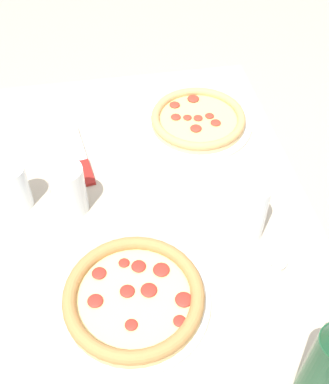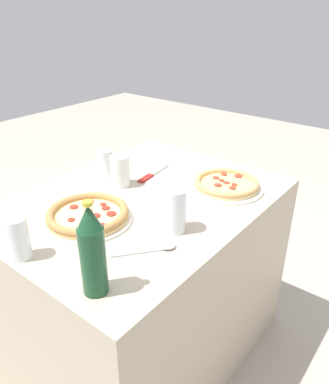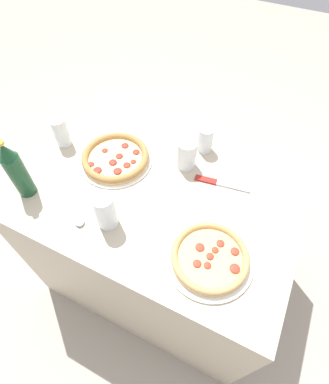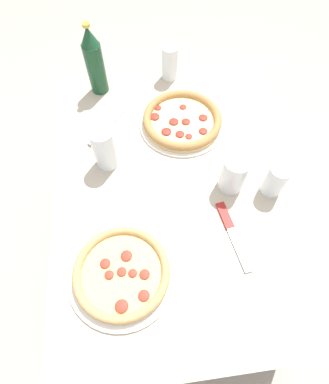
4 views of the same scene
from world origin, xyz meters
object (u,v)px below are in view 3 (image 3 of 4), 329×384
(spoon, at_px, (76,213))
(glass_iced_tea, at_px, (187,156))
(knife, at_px, (219,183))
(glass_water, at_px, (105,212))
(glass_cola, at_px, (61,133))
(pizza_margherita, at_px, (116,158))
(beer_bottle, at_px, (16,170))
(glass_red_wine, at_px, (205,140))
(pizza_pepperoni, at_px, (210,257))

(spoon, bearing_deg, glass_iced_tea, 56.66)
(knife, bearing_deg, spoon, -139.08)
(glass_water, xyz_separation_m, glass_cola, (-0.38, 0.25, -0.01))
(pizza_margherita, bearing_deg, beer_bottle, -127.86)
(glass_red_wine, bearing_deg, knife, -50.48)
(pizza_margherita, distance_m, spoon, 0.28)
(pizza_margherita, xyz_separation_m, glass_water, (0.13, -0.26, 0.05))
(glass_iced_tea, relative_size, knife, 0.57)
(glass_cola, bearing_deg, knife, 7.14)
(knife, relative_size, spoon, 1.26)
(glass_iced_tea, bearing_deg, beer_bottle, -141.21)
(pizza_margherita, xyz_separation_m, glass_cola, (-0.25, -0.01, 0.04))
(pizza_margherita, height_order, glass_cola, glass_cola)
(spoon, bearing_deg, glass_red_wine, 60.32)
(glass_water, bearing_deg, knife, 49.29)
(glass_water, distance_m, beer_bottle, 0.35)
(spoon, bearing_deg, beer_bottle, 179.16)
(glass_red_wine, relative_size, glass_cola, 0.87)
(pizza_pepperoni, height_order, glass_iced_tea, glass_iced_tea)
(glass_water, xyz_separation_m, beer_bottle, (-0.35, -0.02, 0.05))
(pizza_margherita, distance_m, glass_cola, 0.26)
(glass_cola, bearing_deg, pizza_pepperoni, -16.87)
(glass_red_wine, relative_size, knife, 0.52)
(pizza_pepperoni, distance_m, spoon, 0.49)
(glass_iced_tea, xyz_separation_m, glass_red_wine, (0.03, 0.12, -0.00))
(pizza_margherita, bearing_deg, pizza_pepperoni, -25.37)
(pizza_pepperoni, bearing_deg, glass_iced_tea, 124.24)
(glass_red_wine, bearing_deg, glass_iced_tea, -105.53)
(glass_iced_tea, height_order, glass_water, glass_water)
(pizza_pepperoni, xyz_separation_m, knife, (-0.08, 0.31, -0.01))
(glass_iced_tea, distance_m, beer_bottle, 0.62)
(glass_red_wine, bearing_deg, spoon, -119.68)
(glass_water, bearing_deg, glass_iced_tea, 70.07)
(pizza_margherita, distance_m, glass_water, 0.30)
(glass_water, height_order, spoon, glass_water)
(beer_bottle, distance_m, knife, 0.74)
(pizza_margherita, xyz_separation_m, glass_iced_tea, (0.26, 0.11, 0.03))
(spoon, bearing_deg, knife, 40.92)
(glass_cola, xyz_separation_m, knife, (0.67, 0.08, -0.05))
(pizza_margherita, relative_size, glass_iced_tea, 2.42)
(pizza_pepperoni, relative_size, glass_cola, 2.25)
(pizza_pepperoni, distance_m, glass_red_wine, 0.51)
(pizza_pepperoni, xyz_separation_m, pizza_margherita, (-0.50, 0.24, 0.00))
(glass_iced_tea, relative_size, beer_bottle, 0.48)
(spoon, bearing_deg, glass_water, 9.53)
(glass_red_wine, bearing_deg, beer_bottle, -135.54)
(glass_red_wine, xyz_separation_m, beer_bottle, (-0.51, -0.50, 0.07))
(glass_cola, bearing_deg, glass_water, -33.38)
(pizza_pepperoni, distance_m, knife, 0.32)
(pizza_margherita, bearing_deg, glass_cola, -178.06)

